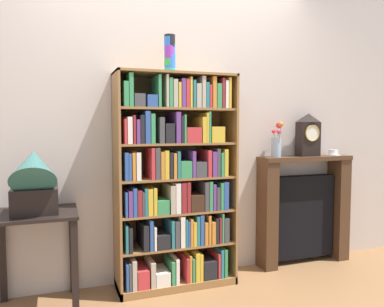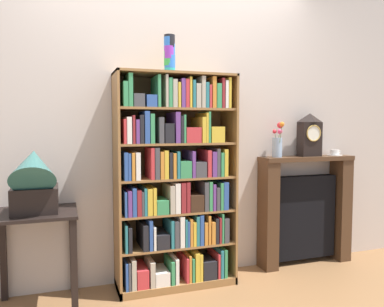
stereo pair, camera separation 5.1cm
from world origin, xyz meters
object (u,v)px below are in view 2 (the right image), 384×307
object	(u,v)px
fireplace_mantel	(305,211)
teacup_with_saucer	(335,153)
bookshelf	(176,186)
side_table_left	(36,236)
cup_stack	(170,54)
mantel_clock	(310,135)
flower_vase	(278,143)
gramophone	(34,180)

from	to	relation	value
fireplace_mantel	teacup_with_saucer	size ratio (longest dim) A/B	7.20
bookshelf	fireplace_mantel	world-z (taller)	bookshelf
bookshelf	teacup_with_saucer	size ratio (longest dim) A/B	12.11
bookshelf	teacup_with_saucer	xyz separation A→B (m)	(1.58, 0.08, 0.22)
side_table_left	fireplace_mantel	xyz separation A→B (m)	(2.30, 0.15, -0.02)
cup_stack	mantel_clock	distance (m)	1.49
cup_stack	mantel_clock	world-z (taller)	cup_stack
fireplace_mantel	flower_vase	size ratio (longest dim) A/B	3.20
gramophone	flower_vase	bearing A→B (deg)	5.48
gramophone	flower_vase	distance (m)	2.01
bookshelf	flower_vase	size ratio (longest dim) A/B	5.39
cup_stack	flower_vase	world-z (taller)	cup_stack
flower_vase	bookshelf	bearing A→B (deg)	-175.40
side_table_left	mantel_clock	size ratio (longest dim) A/B	1.75
side_table_left	mantel_clock	world-z (taller)	mantel_clock
fireplace_mantel	gramophone	bearing A→B (deg)	-174.84
side_table_left	mantel_clock	xyz separation A→B (m)	(2.32, 0.14, 0.68)
mantel_clock	flower_vase	bearing A→B (deg)	179.70
teacup_with_saucer	mantel_clock	bearing A→B (deg)	-179.47
side_table_left	gramophone	xyz separation A→B (m)	(-0.00, -0.05, 0.40)
flower_vase	side_table_left	bearing A→B (deg)	-176.05
cup_stack	gramophone	distance (m)	1.34
cup_stack	teacup_with_saucer	world-z (taller)	cup_stack
side_table_left	teacup_with_saucer	bearing A→B (deg)	3.04
gramophone	mantel_clock	xyz separation A→B (m)	(2.32, 0.19, 0.28)
bookshelf	flower_vase	xyz separation A→B (m)	(0.97, 0.08, 0.32)
side_table_left	gramophone	size ratio (longest dim) A/B	1.30
gramophone	fireplace_mantel	xyz separation A→B (m)	(2.30, 0.21, -0.42)
flower_vase	mantel_clock	bearing A→B (deg)	-0.30
bookshelf	fireplace_mantel	distance (m)	1.31
gramophone	teacup_with_saucer	world-z (taller)	gramophone
gramophone	bookshelf	bearing A→B (deg)	6.31
side_table_left	fireplace_mantel	size ratio (longest dim) A/B	0.68
cup_stack	mantel_clock	size ratio (longest dim) A/B	0.72
fireplace_mantel	mantel_clock	distance (m)	0.70
side_table_left	mantel_clock	distance (m)	2.43
gramophone	flower_vase	xyz separation A→B (m)	(1.99, 0.19, 0.21)
mantel_clock	teacup_with_saucer	world-z (taller)	mantel_clock
side_table_left	teacup_with_saucer	world-z (taller)	teacup_with_saucer
gramophone	teacup_with_saucer	bearing A→B (deg)	4.21
bookshelf	side_table_left	bearing A→B (deg)	-176.66
bookshelf	cup_stack	size ratio (longest dim) A/B	5.96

